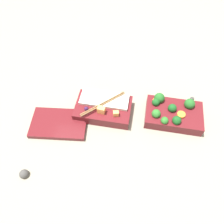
% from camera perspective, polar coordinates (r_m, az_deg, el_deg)
% --- Properties ---
extents(ground_plane, '(3.00, 3.00, 0.00)m').
position_cam_1_polar(ground_plane, '(0.88, 6.35, -1.72)').
color(ground_plane, gray).
extents(bento_tray_vegetable, '(0.22, 0.14, 0.08)m').
position_cam_1_polar(bento_tray_vegetable, '(0.89, 15.55, -0.36)').
color(bento_tray_vegetable, maroon).
rests_on(bento_tray_vegetable, ground_plane).
extents(bento_tray_rice, '(0.22, 0.15, 0.07)m').
position_cam_1_polar(bento_tray_rice, '(0.87, -2.25, 1.09)').
color(bento_tray_rice, maroon).
rests_on(bento_tray_rice, ground_plane).
extents(bento_lid, '(0.23, 0.16, 0.02)m').
position_cam_1_polar(bento_lid, '(0.88, -13.67, -2.94)').
color(bento_lid, maroon).
rests_on(bento_lid, ground_plane).
extents(pebble_0, '(0.03, 0.03, 0.03)m').
position_cam_1_polar(pebble_0, '(0.83, -21.98, -14.79)').
color(pebble_0, '#474442').
rests_on(pebble_0, ground_plane).
extents(pebble_1, '(0.02, 0.02, 0.02)m').
position_cam_1_polar(pebble_1, '(0.99, 20.26, 3.41)').
color(pebble_1, '#474442').
rests_on(pebble_1, ground_plane).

